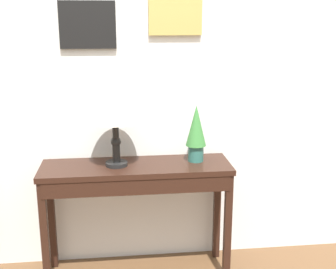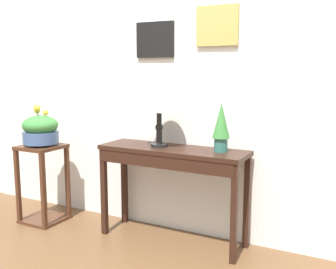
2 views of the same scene
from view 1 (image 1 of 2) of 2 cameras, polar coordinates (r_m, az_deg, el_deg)
name	(u,v)px [view 1 (image 1 of 2)]	position (r m, az deg, el deg)	size (l,w,h in m)	color
back_wall_with_art	(136,64)	(2.98, -4.19, 9.06)	(9.00, 0.13, 2.80)	silver
console_table	(137,184)	(2.86, -4.11, -6.38)	(1.22, 0.37, 0.79)	black
table_lamp	(115,104)	(2.73, -6.93, 3.96)	(0.34, 0.34, 0.54)	black
potted_plant_on_console	(196,131)	(2.86, 3.67, 0.48)	(0.13, 0.13, 0.38)	#2D665B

